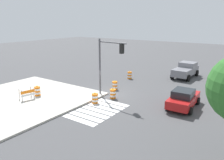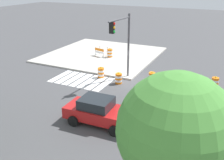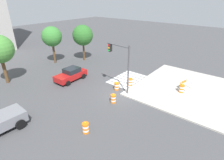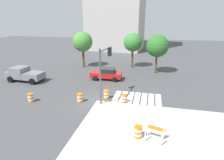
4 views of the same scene
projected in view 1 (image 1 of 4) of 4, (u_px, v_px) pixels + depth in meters
The scene contains 12 objects.
ground_plane at pixel (108, 94), 22.75m from camera, with size 120.00×120.00×0.00m, color #474749.
sidewalk_corner at pixel (21, 98), 21.29m from camera, with size 12.00×12.00×0.15m, color #BCB7AD.
crosswalk_stripes at pixel (98, 111), 18.58m from camera, with size 5.10×3.20×0.02m.
sports_car at pixel (183, 98), 19.11m from camera, with size 4.37×2.26×1.63m.
pickup_truck at pixel (186, 70), 29.44m from camera, with size 5.22×2.51×1.92m.
traffic_barrel_near_corner at pixel (115, 85), 24.20m from camera, with size 0.56×0.56×1.02m.
traffic_barrel_crosswalk_end at pixel (95, 98), 20.18m from camera, with size 0.56×0.56×1.02m.
traffic_barrel_median_near at pixel (113, 94), 21.45m from camera, with size 0.56×0.56×1.02m.
traffic_barrel_median_far at pixel (130, 75), 28.72m from camera, with size 0.56×0.56×1.02m.
traffic_barrel_on_sidewalk at pixel (37, 91), 21.78m from camera, with size 0.56×0.56×1.02m.
construction_barricade at pixel (27, 93), 20.78m from camera, with size 1.38×1.05×1.00m.
traffic_light_pole at pixel (109, 58), 20.89m from camera, with size 0.56×3.28×5.50m.
Camera 1 is at (17.52, 12.64, 7.29)m, focal length 35.68 mm.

